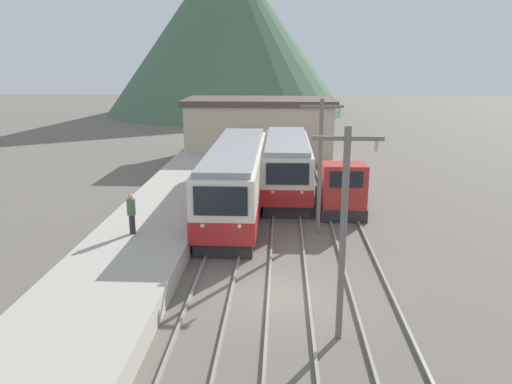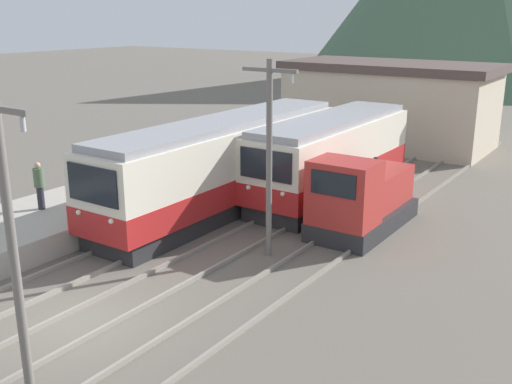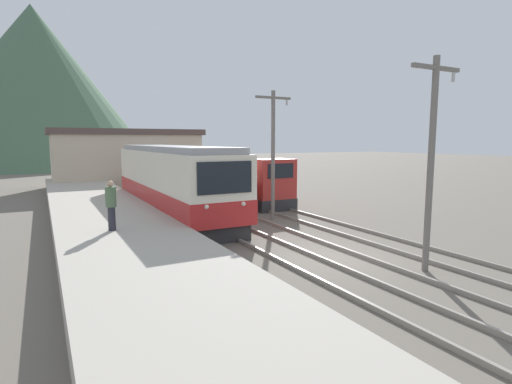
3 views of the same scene
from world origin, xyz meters
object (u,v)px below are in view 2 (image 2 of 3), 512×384
(commuter_train_center, at_px, (331,160))
(person_on_platform, at_px, (39,184))
(commuter_train_left, at_px, (225,168))
(catenary_mast_near, at_px, (12,240))
(shunting_locomotive, at_px, (361,200))
(catenary_mast_mid, at_px, (269,152))

(commuter_train_center, relative_size, person_on_platform, 5.96)
(commuter_train_left, xyz_separation_m, catenary_mast_near, (4.31, -12.67, 1.83))
(commuter_train_left, bearing_deg, catenary_mast_near, -71.22)
(shunting_locomotive, bearing_deg, catenary_mast_mid, -110.33)
(catenary_mast_mid, relative_size, person_on_platform, 3.65)
(commuter_train_left, distance_m, shunting_locomotive, 5.87)
(commuter_train_center, bearing_deg, catenary_mast_mid, -78.42)
(commuter_train_left, distance_m, person_on_platform, 7.27)
(commuter_train_center, distance_m, catenary_mast_near, 16.92)
(catenary_mast_mid, bearing_deg, shunting_locomotive, 69.67)
(commuter_train_left, relative_size, shunting_locomotive, 2.63)
(shunting_locomotive, bearing_deg, commuter_train_left, -172.75)
(commuter_train_left, xyz_separation_m, person_on_platform, (-4.02, -6.05, 0.09))
(commuter_train_left, xyz_separation_m, catenary_mast_mid, (4.31, -3.29, 1.83))
(commuter_train_left, relative_size, commuter_train_center, 1.31)
(catenary_mast_mid, xyz_separation_m, person_on_platform, (-8.33, -2.76, -1.74))
(commuter_train_left, bearing_deg, commuter_train_center, 55.48)
(commuter_train_left, distance_m, catenary_mast_near, 13.50)
(commuter_train_left, bearing_deg, shunting_locomotive, 7.25)
(shunting_locomotive, relative_size, catenary_mast_mid, 0.82)
(catenary_mast_near, xyz_separation_m, person_on_platform, (-8.33, 6.62, -1.74))
(shunting_locomotive, distance_m, catenary_mast_near, 13.70)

